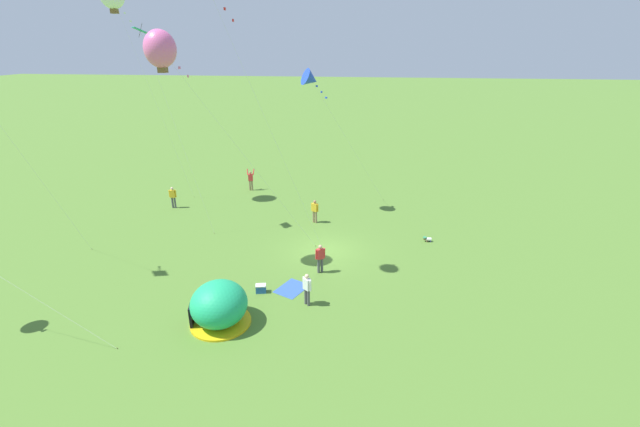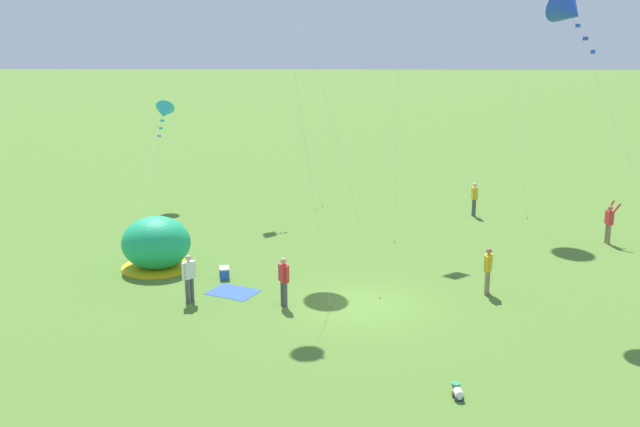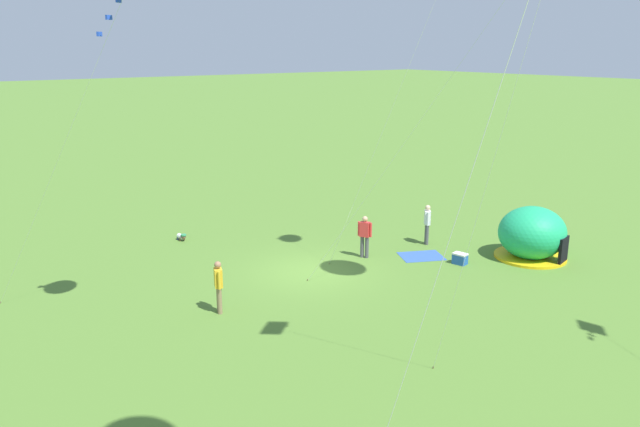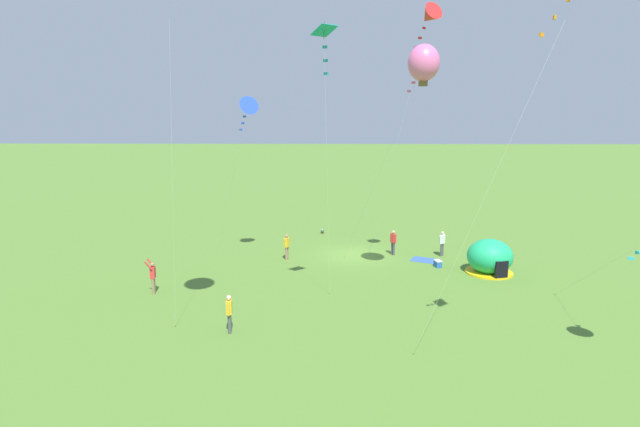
% 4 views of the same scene
% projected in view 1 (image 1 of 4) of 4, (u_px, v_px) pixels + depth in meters
% --- Properties ---
extents(ground_plane, '(300.00, 300.00, 0.00)m').
position_uv_depth(ground_plane, '(325.00, 251.00, 26.88)').
color(ground_plane, '#517A2D').
extents(popup_tent, '(2.81, 2.81, 2.10)m').
position_uv_depth(popup_tent, '(219.00, 305.00, 19.59)').
color(popup_tent, '#1EAD6B').
rests_on(popup_tent, ground).
extents(picnic_blanket, '(2.09, 1.90, 0.01)m').
position_uv_depth(picnic_blanket, '(292.00, 289.00, 22.75)').
color(picnic_blanket, '#3359A5').
rests_on(picnic_blanket, ground).
extents(cooler_box, '(0.47, 0.59, 0.44)m').
position_uv_depth(cooler_box, '(261.00, 288.00, 22.36)').
color(cooler_box, '#2659B2').
rests_on(cooler_box, ground).
extents(toddler_crawling, '(0.28, 0.55, 0.32)m').
position_uv_depth(toddler_crawling, '(427.00, 239.00, 28.11)').
color(toddler_crawling, white).
rests_on(toddler_crawling, ground).
extents(person_arms_raised, '(0.52, 0.67, 1.89)m').
position_uv_depth(person_arms_raised, '(251.00, 179.00, 37.67)').
color(person_arms_raised, '#8C7251').
rests_on(person_arms_raised, ground).
extents(person_center_field, '(0.40, 0.52, 1.72)m').
position_uv_depth(person_center_field, '(320.00, 257.00, 24.03)').
color(person_center_field, '#4C4C51').
rests_on(person_center_field, ground).
extents(person_strolling, '(0.36, 0.56, 1.72)m').
position_uv_depth(person_strolling, '(315.00, 210.00, 30.82)').
color(person_strolling, '#8C7251').
rests_on(person_strolling, ground).
extents(person_with_toddler, '(0.43, 0.48, 1.72)m').
position_uv_depth(person_with_toddler, '(307.00, 288.00, 21.03)').
color(person_with_toddler, '#4C4C51').
rests_on(person_with_toddler, ground).
extents(person_near_tent, '(0.28, 0.59, 1.72)m').
position_uv_depth(person_near_tent, '(173.00, 196.00, 33.60)').
color(person_near_tent, '#4C4C51').
rests_on(person_near_tent, ground).
extents(kite_pink, '(4.37, 7.86, 12.81)m').
position_uv_depth(kite_pink, '(160.00, 49.00, 20.72)').
color(kite_pink, silver).
rests_on(kite_pink, ground).
extents(kite_blue, '(4.07, 6.43, 10.58)m').
position_uv_depth(kite_blue, '(311.00, 79.00, 29.75)').
color(kite_blue, silver).
rests_on(kite_blue, ground).
extents(kite_teal, '(1.20, 4.04, 13.27)m').
position_uv_depth(kite_teal, '(145.00, 39.00, 25.37)').
color(kite_teal, silver).
rests_on(kite_teal, ground).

